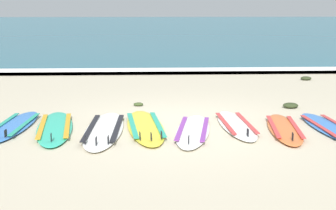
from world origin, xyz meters
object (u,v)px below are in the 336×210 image
at_px(surfboard_6, 236,125).
at_px(surfboard_3, 104,130).
at_px(surfboard_7, 284,128).
at_px(surfboard_1, 14,126).
at_px(surfboard_2, 55,128).
at_px(surfboard_5, 193,130).
at_px(surfboard_8, 329,128).
at_px(surfboard_4, 145,126).

bearing_deg(surfboard_6, surfboard_3, -174.35).
distance_m(surfboard_3, surfboard_7, 2.98).
relative_size(surfboard_1, surfboard_3, 0.89).
relative_size(surfboard_2, surfboard_6, 1.14).
height_order(surfboard_6, surfboard_7, same).
height_order(surfboard_2, surfboard_6, same).
relative_size(surfboard_5, surfboard_8, 1.04).
bearing_deg(surfboard_5, surfboard_3, 175.69).
xyz_separation_m(surfboard_3, surfboard_5, (1.45, -0.11, -0.00)).
height_order(surfboard_3, surfboard_5, same).
height_order(surfboard_1, surfboard_2, same).
xyz_separation_m(surfboard_2, surfboard_8, (4.59, -0.19, 0.00)).
bearing_deg(surfboard_7, surfboard_6, 160.05).
xyz_separation_m(surfboard_2, surfboard_6, (3.06, 0.05, 0.00)).
xyz_separation_m(surfboard_5, surfboard_6, (0.77, 0.33, 0.00)).
xyz_separation_m(surfboard_1, surfboard_7, (4.53, -0.36, -0.00)).
height_order(surfboard_5, surfboard_8, same).
bearing_deg(surfboard_8, surfboard_2, 177.57).
relative_size(surfboard_4, surfboard_6, 1.16).
distance_m(surfboard_4, surfboard_5, 0.83).
relative_size(surfboard_1, surfboard_6, 1.04).
relative_size(surfboard_3, surfboard_5, 1.11).
xyz_separation_m(surfboard_4, surfboard_5, (0.78, -0.28, -0.00)).
xyz_separation_m(surfboard_1, surfboard_2, (0.72, -0.13, -0.00)).
height_order(surfboard_1, surfboard_4, same).
bearing_deg(surfboard_5, surfboard_1, 172.22).
bearing_deg(surfboard_3, surfboard_7, -1.04).
height_order(surfboard_1, surfboard_7, same).
height_order(surfboard_3, surfboard_4, same).
relative_size(surfboard_7, surfboard_8, 0.99).
xyz_separation_m(surfboard_3, surfboard_8, (3.75, -0.03, -0.00)).
height_order(surfboard_2, surfboard_5, same).
relative_size(surfboard_4, surfboard_5, 1.10).
distance_m(surfboard_2, surfboard_3, 0.85).
distance_m(surfboard_6, surfboard_8, 1.55).
xyz_separation_m(surfboard_6, surfboard_7, (0.76, -0.27, 0.00)).
height_order(surfboard_7, surfboard_8, same).
bearing_deg(surfboard_2, surfboard_4, 0.07).
bearing_deg(surfboard_5, surfboard_4, 160.31).
xyz_separation_m(surfboard_1, surfboard_3, (1.55, -0.30, -0.00)).
bearing_deg(surfboard_8, surfboard_3, 179.60).
distance_m(surfboard_1, surfboard_5, 3.04).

